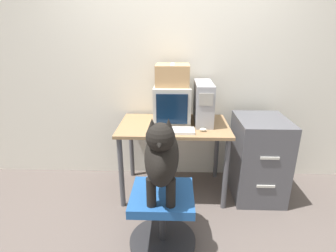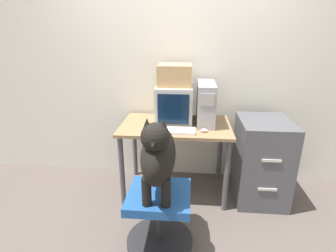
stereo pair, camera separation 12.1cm
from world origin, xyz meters
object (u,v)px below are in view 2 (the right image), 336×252
at_px(pc_tower, 206,103).
at_px(filing_cabinet, 261,160).
at_px(cardboard_box, 175,75).
at_px(office_chair, 159,216).
at_px(keyboard, 173,130).
at_px(dog, 158,154).
at_px(crt_monitor, 175,104).

xyz_separation_m(pc_tower, filing_cabinet, (0.58, -0.13, -0.55)).
bearing_deg(pc_tower, cardboard_box, 175.37).
bearing_deg(office_chair, keyboard, 83.81).
xyz_separation_m(keyboard, dog, (-0.06, -0.60, 0.04)).
xyz_separation_m(office_chair, cardboard_box, (0.06, 0.90, 0.99)).
bearing_deg(crt_monitor, dog, -93.67).
height_order(crt_monitor, filing_cabinet, crt_monitor).
relative_size(pc_tower, keyboard, 1.15).
distance_m(office_chair, dog, 0.56).
distance_m(pc_tower, keyboard, 0.47).
distance_m(office_chair, filing_cabinet, 1.22).
bearing_deg(crt_monitor, office_chair, -93.77).
bearing_deg(keyboard, filing_cabinet, 11.06).
distance_m(crt_monitor, pc_tower, 0.32).
distance_m(dog, filing_cabinet, 1.29).
height_order(office_chair, dog, dog).
bearing_deg(filing_cabinet, dog, -141.04).
xyz_separation_m(pc_tower, office_chair, (-0.37, -0.87, -0.71)).
distance_m(crt_monitor, dog, 0.93).
distance_m(crt_monitor, office_chair, 1.13).
xyz_separation_m(crt_monitor, dog, (-0.06, -0.92, -0.13)).
relative_size(keyboard, office_chair, 0.78).
bearing_deg(crt_monitor, cardboard_box, 90.00).
xyz_separation_m(keyboard, office_chair, (-0.06, -0.57, -0.52)).
bearing_deg(pc_tower, crt_monitor, 176.07).
height_order(filing_cabinet, cardboard_box, cardboard_box).
relative_size(crt_monitor, office_chair, 0.80).
bearing_deg(keyboard, pc_tower, 43.91).
bearing_deg(cardboard_box, keyboard, -89.46).
relative_size(crt_monitor, filing_cabinet, 0.52).
relative_size(pc_tower, dog, 0.75).
relative_size(crt_monitor, dog, 0.67).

